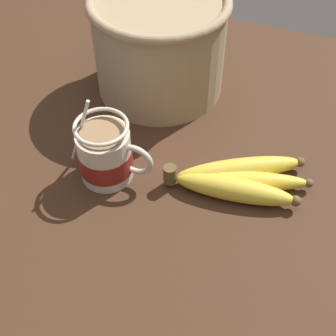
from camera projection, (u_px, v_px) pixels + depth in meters
table at (129, 204)px, 72.09cm from camera, size 110.39×110.39×2.90cm
coffee_mug at (106, 154)px, 70.82cm from camera, size 14.20×8.35×14.71cm
banana_bunch at (238, 180)px, 71.22cm from camera, size 21.80×13.43×4.07cm
woven_basket at (160, 43)px, 82.07cm from camera, size 24.22×24.22×18.06cm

